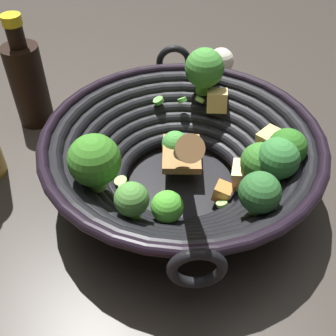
# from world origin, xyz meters

# --- Properties ---
(ground_plane) EXTENTS (4.00, 4.00, 0.00)m
(ground_plane) POSITION_xyz_m (0.00, 0.00, 0.00)
(ground_plane) COLOR #332D28
(wok) EXTENTS (0.39, 0.34, 0.24)m
(wok) POSITION_xyz_m (0.00, 0.00, 0.06)
(wok) COLOR black
(wok) RESTS_ON ground
(soy_sauce_bottle) EXTENTS (0.05, 0.05, 0.17)m
(soy_sauce_bottle) POSITION_xyz_m (-0.15, -0.23, 0.07)
(soy_sauce_bottle) COLOR black
(soy_sauce_bottle) RESTS_ON ground
(garlic_bulb) EXTENTS (0.05, 0.05, 0.05)m
(garlic_bulb) POSITION_xyz_m (-0.31, 0.07, 0.02)
(garlic_bulb) COLOR silver
(garlic_bulb) RESTS_ON ground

